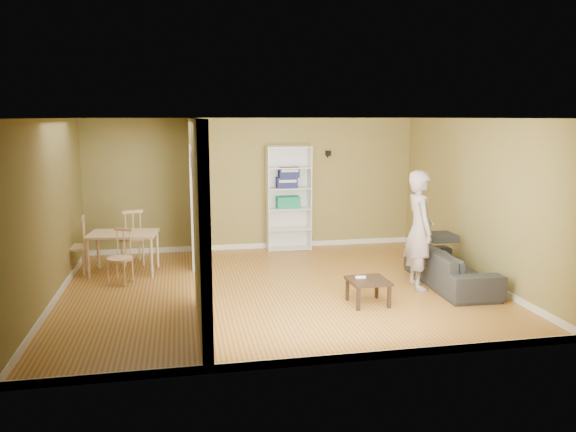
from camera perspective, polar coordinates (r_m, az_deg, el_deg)
The scene contains 15 objects.
room_shell at distance 8.45m, azimuth -1.08°, elevation 1.06°, with size 6.50×6.50×6.50m.
partition at distance 8.34m, azimuth -9.23°, elevation 0.80°, with size 0.22×5.50×2.60m, color olive, non-canonical shape.
wall_speaker at distance 11.32m, azimuth 4.11°, elevation 6.37°, with size 0.10×0.10×0.10m, color black.
sofa at distance 9.18m, azimuth 16.21°, elevation -4.45°, with size 0.87×2.02×0.77m, color black.
person at distance 8.77m, azimuth 13.24°, elevation -0.37°, with size 0.61×0.78×2.15m, color slate.
bookshelf at distance 11.15m, azimuth 0.01°, elevation 1.85°, with size 0.87×0.38×2.06m.
paper_box_teal at distance 11.11m, azimuth -0.01°, elevation 1.41°, with size 0.45×0.29×0.23m, color #166C61.
paper_box_navy_b at distance 11.05m, azimuth -0.14°, elevation 3.42°, with size 0.40×0.26×0.20m, color navy.
paper_box_navy_c at distance 11.03m, azimuth 0.07°, elevation 4.45°, with size 0.39×0.26×0.20m, color navy.
coffee_table at distance 8.04m, azimuth 8.14°, elevation -6.76°, with size 0.54×0.54×0.36m.
game_controller at distance 8.07m, azimuth 7.38°, elevation -6.18°, with size 0.15×0.04×0.03m, color white.
dining_table at distance 9.87m, azimuth -16.40°, elevation -2.08°, with size 1.11×0.74×0.70m.
chair_left at distance 10.07m, azimuth -20.94°, elevation -2.84°, with size 0.45×0.45×0.98m, color tan, non-canonical shape.
chair_near at distance 9.27m, azimuth -16.73°, elevation -4.01°, with size 0.40×0.40×0.88m, color tan, non-canonical shape.
chair_far at distance 10.43m, azimuth -15.60°, elevation -2.01°, with size 0.47×0.47×1.02m, color tan, non-canonical shape.
Camera 1 is at (-1.42, -8.23, 2.62)m, focal length 35.00 mm.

